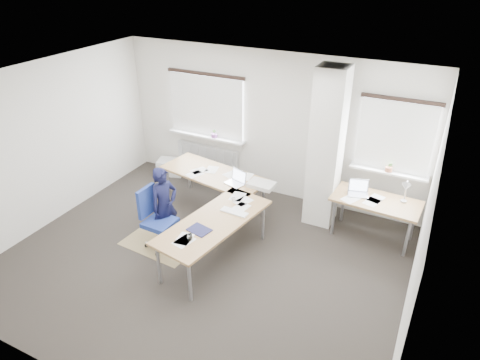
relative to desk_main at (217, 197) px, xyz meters
The scene contains 8 objects.
ground 1.05m from the desk_main, 78.27° to the right, with size 6.00×6.00×0.00m, color black.
room_shell 1.16m from the desk_main, 43.29° to the right, with size 6.04×5.04×2.82m.
floor_mat 1.14m from the desk_main, 138.40° to the right, with size 1.22×1.03×0.01m, color olive.
white_crate 2.52m from the desk_main, 143.38° to the left, with size 0.54×0.38×0.32m, color white.
desk_main is the anchor object (origin of this frame).
desk_side 2.62m from the desk_main, 22.93° to the left, with size 1.44×0.79×1.22m.
task_chair 1.09m from the desk_main, 130.64° to the right, with size 0.57×0.56×1.04m.
person 0.87m from the desk_main, 138.14° to the right, with size 0.49×0.32×1.34m, color black.
Camera 1 is at (2.91, -4.55, 4.31)m, focal length 32.00 mm.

